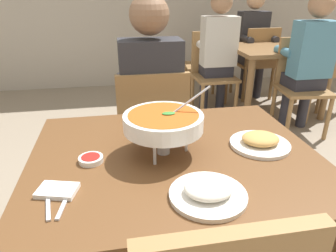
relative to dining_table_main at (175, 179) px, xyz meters
name	(u,v)px	position (x,y,z in m)	size (l,w,h in m)	color
dining_table_main	(175,179)	(0.00, 0.00, 0.00)	(1.10, 0.89, 0.75)	brown
chair_diner_main	(152,130)	(0.00, 0.73, -0.12)	(0.44, 0.44, 0.90)	olive
diner_main	(150,93)	(0.00, 0.76, 0.12)	(0.40, 0.45, 1.31)	#2D2D38
curry_bowl	(163,122)	(-0.04, 0.01, 0.25)	(0.33, 0.30, 0.26)	silver
rice_plate	(208,191)	(0.05, -0.28, 0.14)	(0.24, 0.24, 0.06)	white
appetizer_plate	(260,141)	(0.35, 0.00, 0.14)	(0.24, 0.24, 0.06)	white
sauce_dish	(91,159)	(-0.32, -0.01, 0.13)	(0.09, 0.09, 0.02)	white
napkin_folded	(57,190)	(-0.41, -0.18, 0.13)	(0.12, 0.08, 0.02)	white
fork_utensil	(48,202)	(-0.43, -0.23, 0.12)	(0.01, 0.17, 0.01)	silver
spoon_utensil	(66,200)	(-0.38, -0.23, 0.12)	(0.01, 0.17, 0.01)	silver
dining_table_far	(276,59)	(1.57, 2.11, -0.02)	(1.00, 0.80, 0.75)	brown
chair_bg_left	(257,59)	(1.57, 2.58, -0.12)	(0.46, 0.46, 0.90)	olive
chair_bg_middle	(212,69)	(0.87, 2.21, -0.12)	(0.45, 0.45, 0.90)	olive
chair_bg_right	(300,80)	(1.58, 1.62, -0.12)	(0.49, 0.49, 0.90)	olive
chair_bg_corner	(333,67)	(2.25, 2.05, -0.12)	(0.48, 0.48, 0.90)	olive
chair_bg_window	(211,60)	(0.99, 2.66, -0.12)	(0.48, 0.48, 0.90)	olive
patron_bg_left	(253,39)	(1.54, 2.68, 0.12)	(0.40, 0.45, 1.31)	#2D2D38
patron_bg_middle	(217,48)	(0.89, 2.15, 0.12)	(0.40, 0.45, 1.31)	#2D2D38
patron_bg_right	(309,57)	(1.58, 1.56, 0.12)	(0.40, 0.45, 1.31)	#2D2D38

